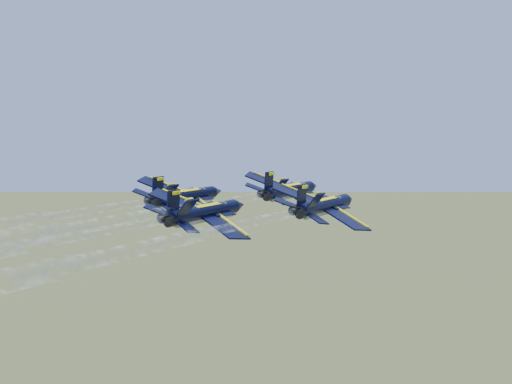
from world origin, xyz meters
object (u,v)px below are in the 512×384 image
at_px(jet_lead, 290,190).
at_px(jet_slot, 205,212).
at_px(jet_left, 186,196).
at_px(jet_right, 325,205).

xyz_separation_m(jet_lead, jet_slot, (-1.24, -25.89, 0.00)).
bearing_deg(jet_left, jet_slot, -47.68).
bearing_deg(jet_right, jet_slot, -129.82).
bearing_deg(jet_lead, jet_left, -126.30).
relative_size(jet_lead, jet_slot, 1.00).
bearing_deg(jet_left, jet_right, 2.62).
xyz_separation_m(jet_right, jet_slot, (-11.79, -12.15, 0.00)).
distance_m(jet_right, jet_slot, 16.93).
height_order(jet_lead, jet_right, same).
relative_size(jet_right, jet_slot, 1.00).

